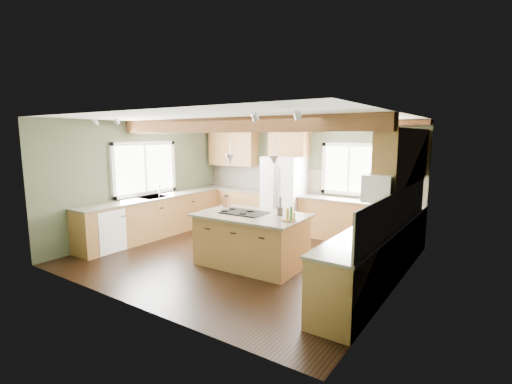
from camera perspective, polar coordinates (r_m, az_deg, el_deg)
The scene contains 37 objects.
floor at distance 7.19m, azimuth -2.20°, elevation -9.88°, with size 5.60×5.60×0.00m, color black.
ceiling at distance 6.83m, azimuth -2.32°, elevation 11.29°, with size 5.60×5.60×0.00m, color silver.
wall_back at distance 9.01m, azimuth 7.24°, elevation 2.30°, with size 5.60×5.60×0.00m, color #475139.
wall_left at distance 8.83m, azimuth -17.04°, elevation 1.87°, with size 5.00×5.00×0.00m, color #475139.
wall_right at distance 5.71m, azimuth 20.99°, elevation -1.87°, with size 5.00×5.00×0.00m, color #475139.
ceiling_beam at distance 6.62m, azimuth -3.61°, elevation 10.23°, with size 5.55×0.26×0.26m, color #4F2816.
soffit_trim at distance 8.87m, azimuth 7.10°, elevation 10.24°, with size 5.55×0.20×0.10m, color #4F2816.
backsplash_back at distance 9.00m, azimuth 7.19°, elevation 1.73°, with size 5.58×0.03×0.58m, color brown.
backsplash_right at distance 5.78m, azimuth 20.92°, elevation -2.66°, with size 0.03×3.70×0.58m, color brown.
base_cab_back_left at distance 9.83m, azimuth -3.00°, elevation -2.18°, with size 2.02×0.60×0.88m, color brown.
counter_back_left at distance 9.75m, azimuth -3.02°, elevation 0.48°, with size 2.06×0.64×0.04m, color #494235.
base_cab_back_right at distance 8.31m, azimuth 15.39°, elevation -4.50°, with size 2.62×0.60×0.88m, color brown.
counter_back_right at distance 8.22m, azimuth 15.52°, elevation -1.37°, with size 2.66×0.64×0.04m, color #494235.
base_cab_left at distance 8.77m, azimuth -15.30°, elevation -3.80°, with size 0.60×3.70×0.88m, color brown.
counter_left at distance 8.69m, azimuth -15.42°, elevation -0.84°, with size 0.64×3.74×0.04m, color #494235.
base_cab_right at distance 6.03m, azimuth 17.85°, elevation -9.58°, with size 0.60×3.70×0.88m, color brown.
counter_right at distance 5.91m, azimuth 18.06°, elevation -5.34°, with size 0.64×3.74×0.04m, color #494235.
upper_cab_back_left at distance 9.88m, azimuth -3.56°, elevation 6.69°, with size 1.40×0.35×0.90m, color brown.
upper_cab_over_fridge at distance 8.94m, azimuth 5.10°, elevation 7.75°, with size 0.96×0.35×0.70m, color brown.
upper_cab_right at distance 6.55m, azimuth 21.64°, elevation 5.11°, with size 0.35×2.20×0.90m, color brown.
upper_cab_back_corner at distance 8.01m, azimuth 21.63°, elevation 5.65°, with size 0.90×0.35×0.90m, color brown.
window_left at distance 8.82m, azimuth -16.78°, elevation 3.51°, with size 0.04×1.60×1.05m, color white.
window_back at distance 8.51m, azimuth 14.14°, elevation 3.43°, with size 1.10×0.04×1.00m, color white.
sink at distance 8.69m, azimuth -15.43°, elevation -0.80°, with size 0.50×0.65×0.03m, color #262628.
faucet at distance 8.53m, azimuth -14.68°, elevation 0.04°, with size 0.02×0.02×0.28m, color #B2B2B7.
dishwasher at distance 8.01m, azimuth -22.35°, elevation -5.40°, with size 0.60×0.60×0.84m, color white.
oven at distance 4.88m, azimuth 13.25°, elevation -13.94°, with size 0.60×0.72×0.84m, color white.
microwave at distance 5.68m, azimuth 18.85°, elevation 0.74°, with size 0.40×0.70×0.38m, color white.
pendant_left at distance 6.65m, azimuth -3.98°, elevation 5.14°, with size 0.18×0.18×0.16m, color #B2B2B7.
pendant_right at distance 6.16m, azimuth 2.80°, elevation 4.87°, with size 0.18×0.18×0.16m, color #B2B2B7.
refrigerator at distance 8.87m, azimuth 4.35°, elevation -0.36°, with size 0.90×0.74×1.80m, color white.
island at distance 6.64m, azimuth -0.70°, elevation -7.47°, with size 1.80×1.10×0.88m, color brown.
island_top at distance 6.53m, azimuth -0.70°, elevation -3.59°, with size 1.92×1.22×0.04m, color #494235.
cooktop at distance 6.61m, azimuth -1.80°, elevation -3.19°, with size 0.78×0.52×0.02m, color black.
knife_block at distance 7.18m, azimuth -4.54°, elevation -1.53°, with size 0.12×0.09×0.20m, color brown.
utensil_crock at distance 6.43m, azimuth 3.70°, elevation -2.96°, with size 0.11×0.11×0.15m, color #3D3431.
bottle_tray at distance 6.01m, azimuth 5.16°, elevation -3.40°, with size 0.25×0.25×0.23m, color brown, non-canonical shape.
Camera 1 is at (4.06, -5.48, 2.29)m, focal length 26.00 mm.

